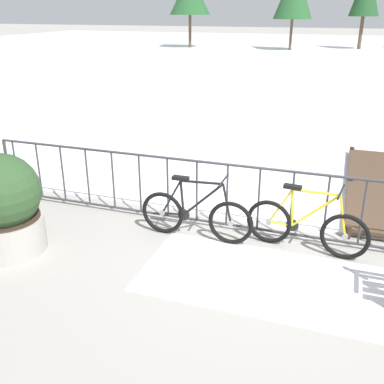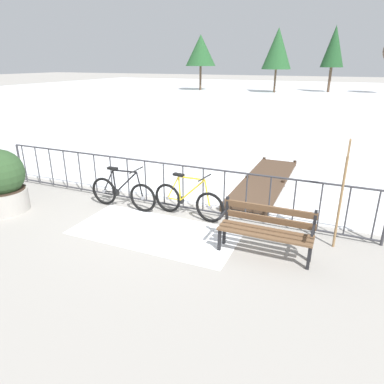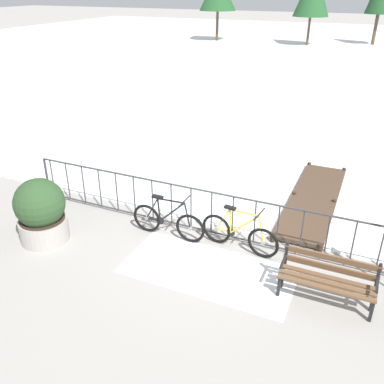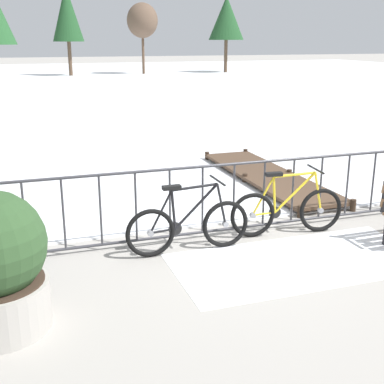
% 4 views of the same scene
% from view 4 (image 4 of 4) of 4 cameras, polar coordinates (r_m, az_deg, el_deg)
% --- Properties ---
extents(ground_plane, '(160.00, 160.00, 0.00)m').
position_cam_4_polar(ground_plane, '(7.60, 4.57, -4.60)').
color(ground_plane, '#9E9991').
extents(frozen_pond, '(80.00, 56.00, 0.03)m').
position_cam_4_polar(frozen_pond, '(35.11, -14.46, 11.66)').
color(frozen_pond, white).
rests_on(frozen_pond, ground).
extents(snow_patch, '(3.28, 1.57, 0.01)m').
position_cam_4_polar(snow_patch, '(6.79, 11.93, -7.53)').
color(snow_patch, white).
rests_on(snow_patch, ground).
extents(railing_fence, '(9.06, 0.06, 1.07)m').
position_cam_4_polar(railing_fence, '(7.41, 4.67, -0.56)').
color(railing_fence, '#38383D').
rests_on(railing_fence, ground).
extents(bicycle_near_railing, '(1.71, 0.52, 0.97)m').
position_cam_4_polar(bicycle_near_railing, '(6.81, -0.39, -3.79)').
color(bicycle_near_railing, black).
rests_on(bicycle_near_railing, ground).
extents(bicycle_second, '(1.71, 0.52, 0.97)m').
position_cam_4_polar(bicycle_second, '(7.55, 10.51, -2.00)').
color(bicycle_second, black).
rests_on(bicycle_second, ground).
extents(wooden_dock, '(1.10, 4.37, 0.20)m').
position_cam_4_polar(wooden_dock, '(10.39, 8.38, 1.82)').
color(wooden_dock, '#4C3828').
rests_on(wooden_dock, ground).
extents(tree_centre, '(2.95, 2.95, 6.20)m').
position_cam_4_polar(tree_centre, '(45.20, 3.85, 18.71)').
color(tree_centre, brown).
rests_on(tree_centre, ground).
extents(tree_east_mid, '(2.35, 2.35, 6.67)m').
position_cam_4_polar(tree_east_mid, '(41.96, -13.72, 18.70)').
color(tree_east_mid, brown).
rests_on(tree_east_mid, ground).
extents(tree_far_east, '(2.46, 2.46, 5.52)m').
position_cam_4_polar(tree_far_east, '(43.06, -5.54, 18.42)').
color(tree_far_east, brown).
rests_on(tree_far_east, ground).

